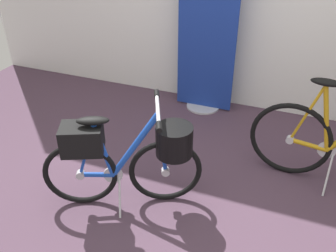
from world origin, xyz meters
TOP-DOWN VIEW (x-y plane):
  - ground_plane at (0.00, 0.00)m, footprint 6.15×6.15m
  - floor_banner_stand at (-0.27, 1.65)m, footprint 0.60×0.36m
  - folding_bike_foreground at (-0.35, 0.03)m, footprint 1.06×0.61m

SIDE VIEW (x-z plane):
  - ground_plane at x=0.00m, z-range 0.00..0.00m
  - folding_bike_foreground at x=-0.35m, z-range 0.02..0.83m
  - floor_banner_stand at x=-0.27m, z-range -0.09..1.69m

